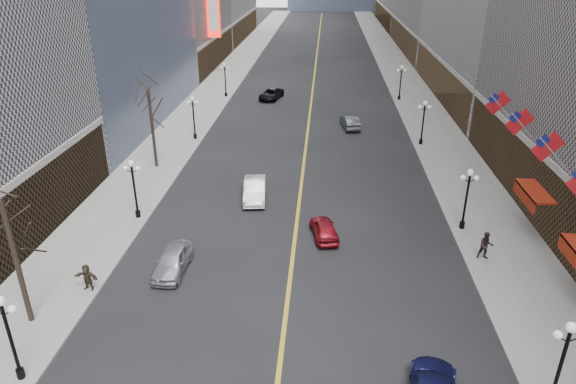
# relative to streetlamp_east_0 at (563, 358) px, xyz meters

# --- Properties ---
(sidewalk_east) EXTENTS (6.00, 230.00, 0.15)m
(sidewalk_east) POSITION_rel_streetlamp_east_0_xyz_m (2.20, 56.00, -2.83)
(sidewalk_east) COLOR gray
(sidewalk_east) RESTS_ON ground
(sidewalk_west) EXTENTS (6.00, 230.00, 0.15)m
(sidewalk_west) POSITION_rel_streetlamp_east_0_xyz_m (-25.80, 56.00, -2.83)
(sidewalk_west) COLOR gray
(sidewalk_west) RESTS_ON ground
(lane_line) EXTENTS (0.25, 200.00, 0.02)m
(lane_line) POSITION_rel_streetlamp_east_0_xyz_m (-11.80, 66.00, -2.89)
(lane_line) COLOR gold
(lane_line) RESTS_ON ground
(streetlamp_east_0) EXTENTS (1.26, 0.44, 4.52)m
(streetlamp_east_0) POSITION_rel_streetlamp_east_0_xyz_m (0.00, 0.00, 0.00)
(streetlamp_east_0) COLOR black
(streetlamp_east_0) RESTS_ON sidewalk_east
(streetlamp_east_1) EXTENTS (1.26, 0.44, 4.52)m
(streetlamp_east_1) POSITION_rel_streetlamp_east_0_xyz_m (0.00, 16.00, 0.00)
(streetlamp_east_1) COLOR black
(streetlamp_east_1) RESTS_ON sidewalk_east
(streetlamp_east_2) EXTENTS (1.26, 0.44, 4.52)m
(streetlamp_east_2) POSITION_rel_streetlamp_east_0_xyz_m (0.00, 34.00, 0.00)
(streetlamp_east_2) COLOR black
(streetlamp_east_2) RESTS_ON sidewalk_east
(streetlamp_east_3) EXTENTS (1.26, 0.44, 4.52)m
(streetlamp_east_3) POSITION_rel_streetlamp_east_0_xyz_m (0.00, 52.00, 0.00)
(streetlamp_east_3) COLOR black
(streetlamp_east_3) RESTS_ON sidewalk_east
(streetlamp_west_0) EXTENTS (1.26, 0.44, 4.52)m
(streetlamp_west_0) POSITION_rel_streetlamp_east_0_xyz_m (-23.60, 0.00, 0.00)
(streetlamp_west_0) COLOR black
(streetlamp_west_0) RESTS_ON sidewalk_west
(streetlamp_west_1) EXTENTS (1.26, 0.44, 4.52)m
(streetlamp_west_1) POSITION_rel_streetlamp_east_0_xyz_m (-23.60, 16.00, 0.00)
(streetlamp_west_1) COLOR black
(streetlamp_west_1) RESTS_ON sidewalk_west
(streetlamp_west_2) EXTENTS (1.26, 0.44, 4.52)m
(streetlamp_west_2) POSITION_rel_streetlamp_east_0_xyz_m (-23.60, 34.00, 0.00)
(streetlamp_west_2) COLOR black
(streetlamp_west_2) RESTS_ON sidewalk_west
(streetlamp_west_3) EXTENTS (1.26, 0.44, 4.52)m
(streetlamp_west_3) POSITION_rel_streetlamp_east_0_xyz_m (-23.60, 52.00, 0.00)
(streetlamp_west_3) COLOR black
(streetlamp_west_3) RESTS_ON sidewalk_west
(flag_3) EXTENTS (2.87, 0.12, 2.87)m
(flag_3) POSITION_rel_streetlamp_east_0_xyz_m (3.51, 13.00, 4.39)
(flag_3) COLOR #B2B2B7
(flag_3) RESTS_ON ground
(flag_4) EXTENTS (2.87, 0.12, 2.87)m
(flag_4) POSITION_rel_streetlamp_east_0_xyz_m (3.51, 18.00, 4.39)
(flag_4) COLOR #B2B2B7
(flag_4) RESTS_ON ground
(flag_5) EXTENTS (2.87, 0.12, 2.87)m
(flag_5) POSITION_rel_streetlamp_east_0_xyz_m (3.51, 23.00, 4.39)
(flag_5) COLOR #B2B2B7
(flag_5) RESTS_ON ground
(awning_c) EXTENTS (1.40, 4.00, 0.93)m
(awning_c) POSITION_rel_streetlamp_east_0_xyz_m (4.30, 16.00, 0.18)
(awning_c) COLOR maroon
(awning_c) RESTS_ON ground
(tree_west_near) EXTENTS (3.60, 3.60, 7.92)m
(tree_west_near) POSITION_rel_streetlamp_east_0_xyz_m (-25.30, 4.00, 3.34)
(tree_west_near) COLOR #2D231C
(tree_west_near) RESTS_ON sidewalk_west
(tree_west_far) EXTENTS (3.60, 3.60, 7.92)m
(tree_west_far) POSITION_rel_streetlamp_east_0_xyz_m (-25.30, 26.00, 3.34)
(tree_west_far) COLOR #2D231C
(tree_west_far) RESTS_ON sidewalk_west
(car_nb_near) EXTENTS (1.84, 4.37, 1.48)m
(car_nb_near) POSITION_rel_streetlamp_east_0_xyz_m (-19.09, 9.34, -2.16)
(car_nb_near) COLOR #B8BAC0
(car_nb_near) RESTS_ON ground
(car_nb_mid) EXTENTS (2.15, 4.94, 1.58)m
(car_nb_mid) POSITION_rel_streetlamp_east_0_xyz_m (-15.40, 20.07, -2.11)
(car_nb_mid) COLOR white
(car_nb_mid) RESTS_ON ground
(car_nb_far) EXTENTS (3.39, 5.36, 1.38)m
(car_nb_far) POSITION_rel_streetlamp_east_0_xyz_m (-17.28, 51.41, -2.21)
(car_nb_far) COLOR black
(car_nb_far) RESTS_ON ground
(car_sb_mid) EXTENTS (2.33, 4.13, 1.33)m
(car_sb_mid) POSITION_rel_streetlamp_east_0_xyz_m (-9.80, 14.26, -2.24)
(car_sb_mid) COLOR maroon
(car_sb_mid) RESTS_ON ground
(car_sb_far) EXTENTS (2.28, 4.65, 1.47)m
(car_sb_far) POSITION_rel_streetlamp_east_0_xyz_m (-7.08, 39.30, -2.17)
(car_sb_far) COLOR #414547
(car_sb_far) RESTS_ON ground
(ped_east_walk) EXTENTS (0.93, 0.54, 1.88)m
(ped_east_walk) POSITION_rel_streetlamp_east_0_xyz_m (0.47, 11.99, -1.81)
(ped_east_walk) COLOR black
(ped_east_walk) RESTS_ON sidewalk_east
(ped_west_far) EXTENTS (1.57, 0.68, 1.63)m
(ped_west_far) POSITION_rel_streetlamp_east_0_xyz_m (-23.41, 6.93, -1.93)
(ped_west_far) COLOR #342B1D
(ped_west_far) RESTS_ON sidewalk_west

